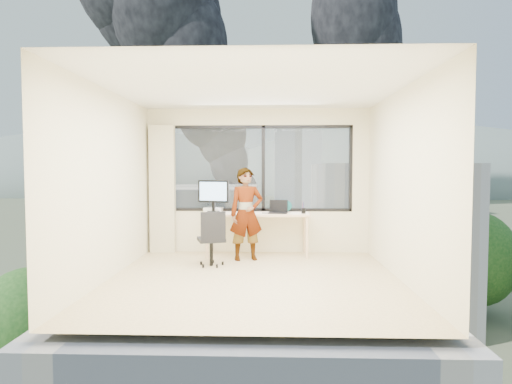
{
  "coord_description": "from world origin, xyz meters",
  "views": [
    {
      "loc": [
        0.23,
        -5.82,
        1.52
      ],
      "look_at": [
        0.0,
        1.0,
        1.15
      ],
      "focal_mm": 30.23,
      "sensor_mm": 36.0,
      "label": 1
    }
  ],
  "objects_px": {
    "chair": "(211,238)",
    "laptop": "(278,207)",
    "person": "(246,214)",
    "desk": "(257,234)",
    "game_console": "(213,209)",
    "monitor": "(213,196)",
    "handbag": "(284,206)"
  },
  "relations": [
    {
      "from": "chair",
      "to": "laptop",
      "type": "height_order",
      "value": "laptop"
    },
    {
      "from": "person",
      "to": "desk",
      "type": "bearing_deg",
      "value": 49.64
    },
    {
      "from": "game_console",
      "to": "laptop",
      "type": "relative_size",
      "value": 0.86
    },
    {
      "from": "person",
      "to": "laptop",
      "type": "xyz_separation_m",
      "value": [
        0.53,
        0.3,
        0.09
      ]
    },
    {
      "from": "monitor",
      "to": "laptop",
      "type": "relative_size",
      "value": 1.7
    },
    {
      "from": "chair",
      "to": "game_console",
      "type": "distance_m",
      "value": 1.12
    },
    {
      "from": "chair",
      "to": "person",
      "type": "distance_m",
      "value": 0.77
    },
    {
      "from": "desk",
      "to": "handbag",
      "type": "relative_size",
      "value": 6.46
    },
    {
      "from": "person",
      "to": "laptop",
      "type": "relative_size",
      "value": 4.54
    },
    {
      "from": "chair",
      "to": "person",
      "type": "height_order",
      "value": "person"
    },
    {
      "from": "chair",
      "to": "handbag",
      "type": "relative_size",
      "value": 3.17
    },
    {
      "from": "person",
      "to": "game_console",
      "type": "xyz_separation_m",
      "value": [
        -0.63,
        0.6,
        0.02
      ]
    },
    {
      "from": "person",
      "to": "monitor",
      "type": "relative_size",
      "value": 2.67
    },
    {
      "from": "monitor",
      "to": "game_console",
      "type": "height_order",
      "value": "monitor"
    },
    {
      "from": "chair",
      "to": "desk",
      "type": "bearing_deg",
      "value": 32.47
    },
    {
      "from": "desk",
      "to": "laptop",
      "type": "relative_size",
      "value": 5.32
    },
    {
      "from": "person",
      "to": "monitor",
      "type": "height_order",
      "value": "person"
    },
    {
      "from": "monitor",
      "to": "handbag",
      "type": "relative_size",
      "value": 2.07
    },
    {
      "from": "person",
      "to": "chair",
      "type": "bearing_deg",
      "value": -154.44
    },
    {
      "from": "person",
      "to": "laptop",
      "type": "height_order",
      "value": "person"
    },
    {
      "from": "chair",
      "to": "handbag",
      "type": "height_order",
      "value": "handbag"
    },
    {
      "from": "game_console",
      "to": "chair",
      "type": "bearing_deg",
      "value": -67.56
    },
    {
      "from": "desk",
      "to": "chair",
      "type": "xyz_separation_m",
      "value": [
        -0.7,
        -0.83,
        0.07
      ]
    },
    {
      "from": "handbag",
      "to": "game_console",
      "type": "bearing_deg",
      "value": 163.77
    },
    {
      "from": "person",
      "to": "game_console",
      "type": "bearing_deg",
      "value": 120.48
    },
    {
      "from": "monitor",
      "to": "game_console",
      "type": "xyz_separation_m",
      "value": [
        -0.02,
        0.14,
        -0.25
      ]
    },
    {
      "from": "person",
      "to": "handbag",
      "type": "relative_size",
      "value": 5.52
    },
    {
      "from": "desk",
      "to": "game_console",
      "type": "bearing_deg",
      "value": 163.88
    },
    {
      "from": "desk",
      "to": "laptop",
      "type": "height_order",
      "value": "laptop"
    },
    {
      "from": "chair",
      "to": "laptop",
      "type": "xyz_separation_m",
      "value": [
        1.05,
        0.76,
        0.41
      ]
    },
    {
      "from": "laptop",
      "to": "person",
      "type": "bearing_deg",
      "value": -142.23
    },
    {
      "from": "chair",
      "to": "person",
      "type": "xyz_separation_m",
      "value": [
        0.52,
        0.46,
        0.33
      ]
    }
  ]
}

